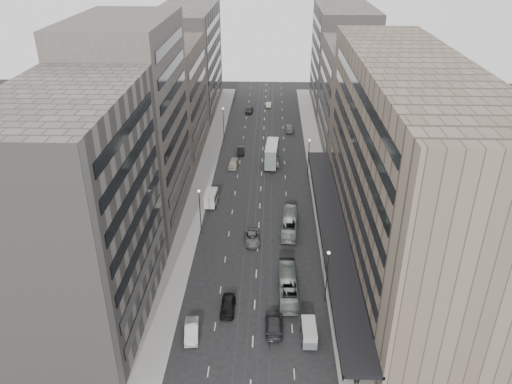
# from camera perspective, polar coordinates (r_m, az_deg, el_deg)

# --- Properties ---
(ground) EXTENTS (220.00, 220.00, 0.00)m
(ground) POSITION_cam_1_polar(r_m,az_deg,el_deg) (74.87, 0.01, -9.78)
(ground) COLOR black
(ground) RESTS_ON ground
(sidewalk_right) EXTENTS (4.00, 125.00, 0.15)m
(sidewalk_right) POSITION_cam_1_polar(r_m,az_deg,el_deg) (107.57, 7.06, 2.38)
(sidewalk_right) COLOR gray
(sidewalk_right) RESTS_ON ground
(sidewalk_left) EXTENTS (4.00, 125.00, 0.15)m
(sidewalk_left) POSITION_cam_1_polar(r_m,az_deg,el_deg) (107.99, -5.73, 2.56)
(sidewalk_left) COLOR gray
(sidewalk_left) RESTS_ON ground
(department_store) EXTENTS (19.20, 60.00, 30.00)m
(department_store) POSITION_cam_1_polar(r_m,az_deg,el_deg) (76.61, 16.49, 2.93)
(department_store) COLOR #7A6A59
(department_store) RESTS_ON ground
(building_right_mid) EXTENTS (15.00, 28.00, 24.00)m
(building_right_mid) POSITION_cam_1_polar(r_m,az_deg,el_deg) (118.07, 11.52, 10.53)
(building_right_mid) COLOR #4B4641
(building_right_mid) RESTS_ON ground
(building_right_far) EXTENTS (15.00, 32.00, 28.00)m
(building_right_far) POSITION_cam_1_polar(r_m,az_deg,el_deg) (146.31, 9.83, 14.73)
(building_right_far) COLOR slate
(building_right_far) RESTS_ON ground
(building_left_a) EXTENTS (15.00, 28.00, 30.00)m
(building_left_a) POSITION_cam_1_polar(r_m,az_deg,el_deg) (64.24, -19.80, -2.47)
(building_left_a) COLOR slate
(building_left_a) RESTS_ON ground
(building_left_b) EXTENTS (15.00, 26.00, 34.00)m
(building_left_b) POSITION_cam_1_polar(r_m,az_deg,el_deg) (86.73, -14.04, 7.59)
(building_left_b) COLOR #4B4641
(building_left_b) RESTS_ON ground
(building_left_c) EXTENTS (15.00, 28.00, 25.00)m
(building_left_c) POSITION_cam_1_polar(r_m,az_deg,el_deg) (113.00, -10.35, 10.14)
(building_left_c) COLOR #6B5D53
(building_left_c) RESTS_ON ground
(building_left_d) EXTENTS (15.00, 38.00, 28.00)m
(building_left_d) POSITION_cam_1_polar(r_m,az_deg,el_deg) (143.98, -7.81, 14.66)
(building_left_d) COLOR slate
(building_left_d) RESTS_ON ground
(lamp_right_near) EXTENTS (0.44, 0.44, 8.32)m
(lamp_right_near) POSITION_cam_1_polar(r_m,az_deg,el_deg) (68.17, 8.15, -8.90)
(lamp_right_near) COLOR #262628
(lamp_right_near) RESTS_ON ground
(lamp_right_far) EXTENTS (0.44, 0.44, 8.32)m
(lamp_right_far) POSITION_cam_1_polar(r_m,az_deg,el_deg) (103.02, 6.06, 4.40)
(lamp_right_far) COLOR #262628
(lamp_right_far) RESTS_ON ground
(lamp_left_near) EXTENTS (0.44, 0.44, 8.32)m
(lamp_left_near) POSITION_cam_1_polar(r_m,az_deg,el_deg) (82.86, -6.44, -1.67)
(lamp_left_near) COLOR #262628
(lamp_left_near) RESTS_ON ground
(lamp_left_far) EXTENTS (0.44, 0.44, 8.32)m
(lamp_left_far) POSITION_cam_1_polar(r_m,az_deg,el_deg) (121.94, -3.76, 8.21)
(lamp_left_far) COLOR #262628
(lamp_left_far) RESTS_ON ground
(bus_near) EXTENTS (2.62, 10.49, 2.91)m
(bus_near) POSITION_cam_1_polar(r_m,az_deg,el_deg) (71.29, 3.63, -10.57)
(bus_near) COLOR slate
(bus_near) RESTS_ON ground
(bus_far) EXTENTS (3.08, 10.26, 2.82)m
(bus_far) POSITION_cam_1_polar(r_m,az_deg,el_deg) (85.43, 3.87, -3.53)
(bus_far) COLOR gray
(bus_far) RESTS_ON ground
(double_decker) EXTENTS (3.18, 8.94, 4.81)m
(double_decker) POSITION_cam_1_polar(r_m,az_deg,el_deg) (109.11, 1.81, 4.41)
(double_decker) COLOR slate
(double_decker) RESTS_ON ground
(vw_microbus) EXTENTS (2.00, 4.23, 2.26)m
(vw_microbus) POSITION_cam_1_polar(r_m,az_deg,el_deg) (64.71, 6.07, -15.63)
(vw_microbus) COLOR #575A5E
(vw_microbus) RESTS_ON ground
(panel_van) EXTENTS (2.38, 4.51, 2.78)m
(panel_van) POSITION_cam_1_polar(r_m,az_deg,el_deg) (93.19, -5.16, -0.68)
(panel_van) COLOR beige
(panel_van) RESTS_ON ground
(sedan_0) EXTENTS (1.92, 4.77, 1.62)m
(sedan_0) POSITION_cam_1_polar(r_m,az_deg,el_deg) (68.88, -3.24, -12.83)
(sedan_0) COLOR black
(sedan_0) RESTS_ON ground
(sedan_1) EXTENTS (2.21, 4.97, 1.59)m
(sedan_1) POSITION_cam_1_polar(r_m,az_deg,el_deg) (65.73, -7.37, -15.45)
(sedan_1) COLOR #B8B9B4
(sedan_1) RESTS_ON ground
(sedan_2) EXTENTS (2.83, 5.32, 1.43)m
(sedan_2) POSITION_cam_1_polar(r_m,az_deg,el_deg) (82.47, -0.45, -5.27)
(sedan_2) COLOR #5A5B5D
(sedan_2) RESTS_ON ground
(sedan_3) EXTENTS (2.44, 5.73, 1.65)m
(sedan_3) POSITION_cam_1_polar(r_m,az_deg,el_deg) (66.21, 2.05, -14.77)
(sedan_3) COLOR #272729
(sedan_3) RESTS_ON ground
(sedan_4) EXTENTS (2.42, 5.12, 1.69)m
(sedan_4) POSITION_cam_1_polar(r_m,az_deg,el_deg) (108.67, -2.59, 3.28)
(sedan_4) COLOR #ABA08E
(sedan_4) RESTS_ON ground
(sedan_5) EXTENTS (1.81, 4.42, 1.42)m
(sedan_5) POSITION_cam_1_polar(r_m,az_deg,el_deg) (115.50, -1.77, 4.74)
(sedan_5) COLOR black
(sedan_5) RESTS_ON ground
(sedan_6) EXTENTS (2.71, 5.42, 1.47)m
(sedan_6) POSITION_cam_1_polar(r_m,az_deg,el_deg) (110.13, 1.97, 3.58)
(sedan_6) COLOR #BABBB6
(sedan_6) RESTS_ON ground
(sedan_7) EXTENTS (2.62, 5.74, 1.63)m
(sedan_7) POSITION_cam_1_polar(r_m,az_deg,el_deg) (129.58, 3.80, 7.32)
(sedan_7) COLOR #5D5D60
(sedan_7) RESTS_ON ground
(sedan_8) EXTENTS (2.32, 4.85, 1.60)m
(sedan_8) POSITION_cam_1_polar(r_m,az_deg,el_deg) (143.24, -0.77, 9.36)
(sedan_8) COLOR black
(sedan_8) RESTS_ON ground
(sedan_9) EXTENTS (1.47, 4.12, 1.35)m
(sedan_9) POSITION_cam_1_polar(r_m,az_deg,el_deg) (148.76, 1.46, 10.00)
(sedan_9) COLOR beige
(sedan_9) RESTS_ON ground
(pedestrian) EXTENTS (0.77, 0.53, 2.02)m
(pedestrian) POSITION_cam_1_polar(r_m,az_deg,el_deg) (60.46, 11.46, -20.17)
(pedestrian) COLOR black
(pedestrian) RESTS_ON sidewalk_right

